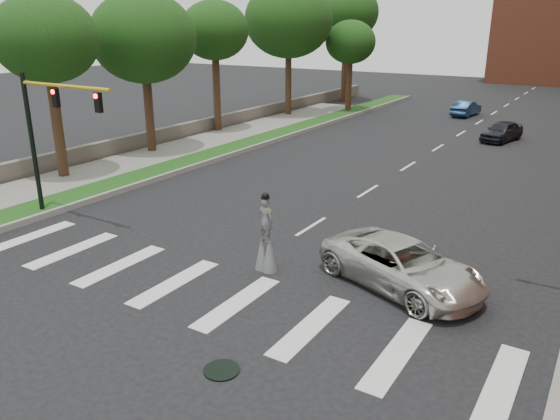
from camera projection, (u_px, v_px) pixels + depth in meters
name	position (u px, v px, depth m)	size (l,w,h in m)	color
ground_plane	(184.00, 306.00, 16.59)	(160.00, 160.00, 0.00)	black
grass_median	(251.00, 143.00, 38.35)	(2.00, 60.00, 0.25)	#174213
median_curb	(263.00, 144.00, 37.82)	(0.20, 60.00, 0.28)	gray
sidewalk_left	(110.00, 168.00, 31.85)	(4.00, 60.00, 0.18)	slate
stone_wall	(207.00, 125.00, 42.57)	(0.50, 56.00, 1.10)	#5B564E
manhole	(222.00, 370.00, 13.48)	(0.90, 0.90, 0.04)	black
traffic_signal	(47.00, 125.00, 22.55)	(5.30, 0.23, 6.20)	black
stilt_performer	(266.00, 241.00, 18.64)	(0.84, 0.55, 2.82)	#382216
suv_crossing	(402.00, 264.00, 17.55)	(2.60, 5.63, 1.57)	beige
car_near	(502.00, 131.00, 39.33)	(1.70, 4.22, 1.44)	black
car_mid	(466.00, 108.00, 49.93)	(1.45, 4.16, 1.37)	navy
tree_1	(46.00, 40.00, 27.72)	(5.29, 5.29, 9.64)	#382216
tree_2	(143.00, 38.00, 33.64)	(6.54, 6.54, 10.05)	#382216
tree_3	(214.00, 31.00, 40.32)	(5.10, 5.10, 9.77)	#382216
tree_4	(289.00, 20.00, 47.46)	(7.73, 7.73, 11.67)	#382216
tree_5	(346.00, 13.00, 56.31)	(6.71, 6.71, 11.96)	#382216
tree_6	(351.00, 43.00, 50.03)	(4.61, 4.61, 8.40)	#382216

